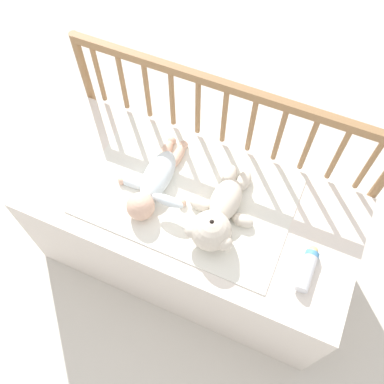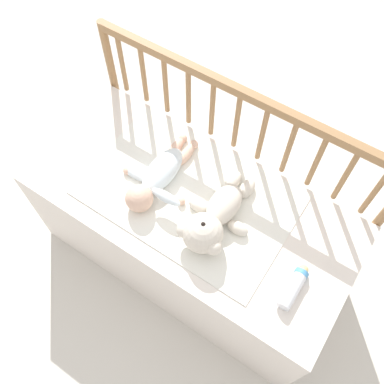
% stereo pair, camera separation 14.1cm
% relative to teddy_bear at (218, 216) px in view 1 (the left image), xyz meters
% --- Properties ---
extents(ground_plane, '(12.00, 12.00, 0.00)m').
position_rel_teddy_bear_xyz_m(ground_plane, '(-0.13, 0.05, -0.62)').
color(ground_plane, silver).
extents(crib_mattress, '(1.35, 0.62, 0.55)m').
position_rel_teddy_bear_xyz_m(crib_mattress, '(-0.13, 0.05, -0.34)').
color(crib_mattress, white).
rests_on(crib_mattress, ground_plane).
extents(crib_rail, '(1.35, 0.04, 0.90)m').
position_rel_teddy_bear_xyz_m(crib_rail, '(-0.13, 0.38, 0.03)').
color(crib_rail, '#997047').
rests_on(crib_rail, ground_plane).
extents(blanket, '(0.83, 0.53, 0.01)m').
position_rel_teddy_bear_xyz_m(blanket, '(-0.15, 0.07, -0.06)').
color(blanket, white).
rests_on(blanket, crib_mattress).
extents(teddy_bear, '(0.26, 0.40, 0.15)m').
position_rel_teddy_bear_xyz_m(teddy_bear, '(0.00, 0.00, 0.00)').
color(teddy_bear, silver).
rests_on(teddy_bear, crib_mattress).
extents(baby, '(0.32, 0.42, 0.11)m').
position_rel_teddy_bear_xyz_m(baby, '(-0.29, 0.05, -0.02)').
color(baby, white).
rests_on(baby, crib_mattress).
extents(baby_bottle, '(0.05, 0.18, 0.05)m').
position_rel_teddy_bear_xyz_m(baby_bottle, '(0.37, -0.04, -0.04)').
color(baby_bottle, white).
rests_on(baby_bottle, crib_mattress).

